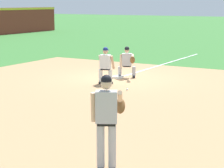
# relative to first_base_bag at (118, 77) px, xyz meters

# --- Properties ---
(ground_plane) EXTENTS (160.00, 160.00, 0.00)m
(ground_plane) POSITION_rel_first_base_bag_xyz_m (0.00, 0.00, -0.04)
(ground_plane) COLOR #336B2D
(infield_dirt_patch) EXTENTS (18.00, 18.00, 0.01)m
(infield_dirt_patch) POSITION_rel_first_base_bag_xyz_m (-4.54, -2.43, -0.04)
(infield_dirt_patch) COLOR #A87F56
(infield_dirt_patch) RESTS_ON ground
(foul_line_stripe) EXTENTS (10.03, 0.10, 0.00)m
(foul_line_stripe) POSITION_rel_first_base_bag_xyz_m (5.02, 0.00, -0.04)
(foul_line_stripe) COLOR white
(foul_line_stripe) RESTS_ON ground
(first_base_bag) EXTENTS (0.38, 0.38, 0.09)m
(first_base_bag) POSITION_rel_first_base_bag_xyz_m (0.00, 0.00, 0.00)
(first_base_bag) COLOR white
(first_base_bag) RESTS_ON ground
(baseball) EXTENTS (0.07, 0.07, 0.07)m
(baseball) POSITION_rel_first_base_bag_xyz_m (-2.07, -1.56, -0.01)
(baseball) COLOR white
(baseball) RESTS_ON ground
(pitcher) EXTENTS (0.83, 0.58, 1.86)m
(pitcher) POSITION_rel_first_base_bag_xyz_m (-9.04, -4.86, 1.01)
(pitcher) COLOR black
(pitcher) RESTS_ON ground
(first_baseman) EXTENTS (0.83, 1.00, 1.34)m
(first_baseman) POSITION_rel_first_base_bag_xyz_m (0.24, -0.32, 0.69)
(first_baseman) COLOR black
(first_baseman) RESTS_ON ground
(baserunner) EXTENTS (0.51, 0.64, 1.46)m
(baserunner) POSITION_rel_first_base_bag_xyz_m (-1.41, -0.24, 0.75)
(baserunner) COLOR black
(baserunner) RESTS_ON ground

